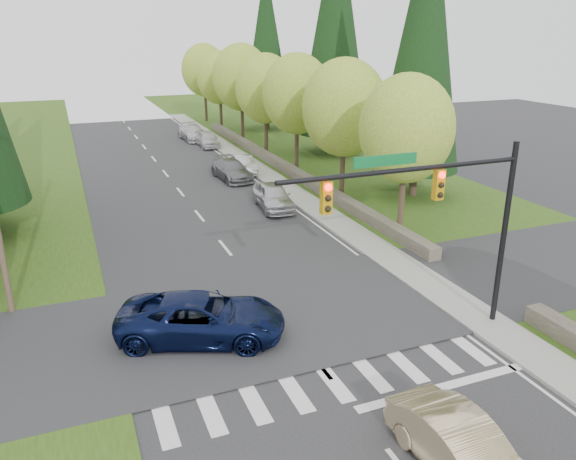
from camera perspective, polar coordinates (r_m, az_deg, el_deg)
ground at (r=15.83m, az=10.24°, el=-21.29°), size 120.00×120.00×0.00m
grass_east at (r=37.31m, az=11.21°, el=3.35°), size 14.00×110.00×0.06m
cross_street at (r=21.75m, az=-0.95°, el=-8.57°), size 120.00×8.00×0.10m
sidewalk_east at (r=36.20m, az=1.33°, el=3.28°), size 1.80×80.00×0.13m
curb_east at (r=35.89m, az=0.08°, el=3.14°), size 0.20×80.00×0.13m
stone_wall_north at (r=43.92m, az=-0.74°, el=6.62°), size 0.70×40.00×0.70m
traffic_signal at (r=18.99m, az=15.30°, el=2.72°), size 8.70×0.37×6.80m
decid_tree_0 at (r=29.15m, az=11.96°, el=10.01°), size 4.80×4.80×8.37m
decid_tree_1 at (r=35.14m, az=5.75°, el=12.26°), size 5.20×5.20×8.80m
decid_tree_2 at (r=41.34m, az=0.92°, el=13.64°), size 5.00×5.00×8.82m
decid_tree_3 at (r=47.89m, az=-2.30°, el=14.15°), size 5.00×5.00×8.55m
decid_tree_4 at (r=54.51m, az=-4.78°, el=15.20°), size 5.40×5.40×9.18m
decid_tree_5 at (r=61.20m, az=-6.97°, el=15.11°), size 4.80×4.80×8.30m
decid_tree_6 at (r=67.96m, az=-8.51°, el=15.77°), size 5.20×5.20×8.86m
conifer_e_a at (r=36.43m, az=13.67°, el=18.39°), size 5.44×5.44×17.80m
conifer_e_b at (r=49.02m, az=4.85°, el=20.23°), size 6.12×6.12×19.80m
conifer_e_c at (r=61.53m, az=-2.21°, el=18.77°), size 5.10×5.10×16.80m
sedan_champagne at (r=15.15m, az=17.30°, el=-20.53°), size 1.82×4.54×1.47m
suv_navy at (r=20.05m, az=-8.75°, el=-8.81°), size 6.38×4.63×1.61m
parked_car_a at (r=34.03m, az=-1.51°, el=3.45°), size 2.24×4.69×1.55m
parked_car_b at (r=41.07m, az=-5.74°, el=6.10°), size 2.30×4.96×1.40m
parked_car_c at (r=42.82m, az=-4.48°, el=6.62°), size 1.75×4.03×1.29m
parked_car_d at (r=53.14m, az=-8.15°, el=9.13°), size 1.79×4.23×1.43m
parked_car_e at (r=56.76m, az=-9.67°, el=9.74°), size 2.30×5.15×1.47m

